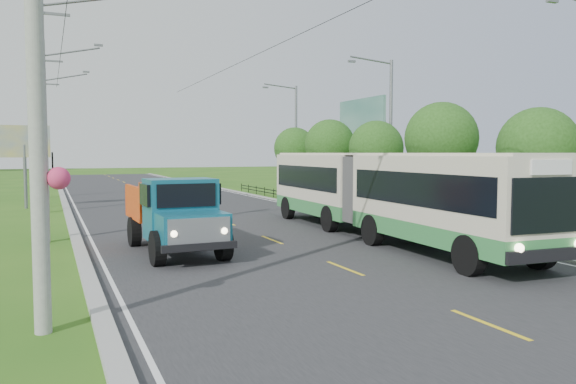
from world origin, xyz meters
TOP-DOWN VIEW (x-y plane):
  - ground at (0.00, 0.00)m, footprint 240.00×240.00m
  - road at (0.00, 20.00)m, footprint 14.00×120.00m
  - curb_left at (-7.20, 20.00)m, footprint 0.40×120.00m
  - curb_right at (7.15, 20.00)m, footprint 0.30×120.00m
  - edge_line_left at (-6.65, 20.00)m, footprint 0.12×120.00m
  - edge_line_right at (6.65, 20.00)m, footprint 0.12×120.00m
  - centre_dash at (0.00, 0.00)m, footprint 0.12×2.20m
  - railing_right at (8.00, 14.00)m, footprint 0.04×40.00m
  - pole_nearest at (-8.24, -3.00)m, footprint 3.51×0.44m
  - pole_near at (-8.26, 9.00)m, footprint 3.51×0.32m
  - pole_mid at (-8.26, 21.00)m, footprint 3.51×0.32m
  - pole_far at (-8.26, 33.00)m, footprint 3.51×0.32m
  - tree_second at (9.86, 2.14)m, footprint 3.18×3.26m
  - tree_third at (9.86, 8.14)m, footprint 3.60×3.62m
  - tree_fourth at (9.86, 14.14)m, footprint 3.24×3.31m
  - tree_fifth at (9.86, 20.14)m, footprint 3.48×3.52m
  - tree_back at (9.86, 26.14)m, footprint 3.30×3.36m
  - streetlight_mid at (10.64, 14.00)m, footprint 3.02×0.20m
  - streetlight_far at (10.64, 28.00)m, footprint 3.02×0.20m
  - planter_near at (8.60, 6.00)m, footprint 0.64×0.64m
  - planter_mid at (8.60, 14.00)m, footprint 0.64×0.64m
  - planter_far at (8.60, 22.00)m, footprint 0.64×0.64m
  - billboard_left at (-9.50, 24.00)m, footprint 3.00×0.20m
  - billboard_right at (12.30, 20.00)m, footprint 0.24×6.00m
  - bus at (4.36, 4.90)m, footprint 3.62×17.71m
  - dump_truck at (-4.13, 4.83)m, footprint 2.65×6.34m

SIDE VIEW (x-z plane):
  - ground at x=0.00m, z-range 0.00..0.00m
  - road at x=0.00m, z-range 0.00..0.02m
  - edge_line_left at x=-6.65m, z-range 0.02..0.02m
  - edge_line_right at x=6.65m, z-range 0.02..0.02m
  - centre_dash at x=0.00m, z-range 0.02..0.02m
  - curb_right at x=7.15m, z-range 0.00..0.10m
  - curb_left at x=-7.20m, z-range 0.00..0.15m
  - planter_near at x=8.60m, z-range -0.05..0.62m
  - planter_mid at x=8.60m, z-range -0.05..0.62m
  - planter_far at x=8.60m, z-range -0.05..0.62m
  - railing_right at x=8.00m, z-range 0.00..0.60m
  - dump_truck at x=-4.13m, z-range 0.17..2.80m
  - bus at x=4.36m, z-range 0.34..3.74m
  - tree_second at x=9.86m, z-range 0.87..6.17m
  - tree_fourth at x=9.86m, z-range 0.89..6.29m
  - tree_back at x=9.86m, z-range 0.90..6.40m
  - tree_fifth at x=9.86m, z-range 0.95..6.75m
  - billboard_left at x=-9.50m, z-range 1.27..6.47m
  - tree_third at x=9.86m, z-range 0.99..6.99m
  - streetlight_mid at x=10.64m, z-range 0.37..9.44m
  - streetlight_far at x=10.64m, z-range 0.37..9.44m
  - pole_nearest at x=-8.24m, z-range -0.06..9.94m
  - pole_near at x=-8.26m, z-range 0.09..10.09m
  - pole_mid at x=-8.26m, z-range 0.09..10.09m
  - pole_far at x=-8.26m, z-range 0.09..10.09m
  - billboard_right at x=12.30m, z-range 1.69..8.99m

